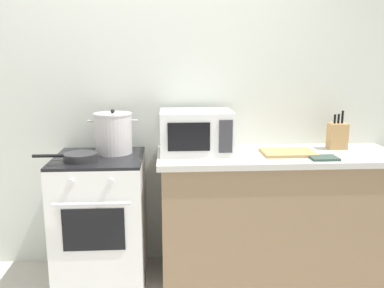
# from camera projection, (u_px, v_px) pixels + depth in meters

# --- Properties ---
(back_wall) EXTENTS (4.40, 0.10, 2.50)m
(back_wall) POSITION_uv_depth(u_px,v_px,m) (190.00, 102.00, 3.15)
(back_wall) COLOR silver
(back_wall) RESTS_ON ground_plane
(lower_cabinet_right) EXTENTS (1.64, 0.56, 0.88)m
(lower_cabinet_right) POSITION_uv_depth(u_px,v_px,m) (275.00, 217.00, 3.01)
(lower_cabinet_right) COLOR #8C7051
(lower_cabinet_right) RESTS_ON ground_plane
(countertop_right) EXTENTS (1.70, 0.60, 0.04)m
(countertop_right) POSITION_uv_depth(u_px,v_px,m) (278.00, 156.00, 2.92)
(countertop_right) COLOR beige
(countertop_right) RESTS_ON lower_cabinet_right
(stove) EXTENTS (0.60, 0.64, 0.92)m
(stove) POSITION_uv_depth(u_px,v_px,m) (101.00, 220.00, 2.91)
(stove) COLOR white
(stove) RESTS_ON ground_plane
(stock_pot) EXTENTS (0.35, 0.27, 0.31)m
(stock_pot) POSITION_uv_depth(u_px,v_px,m) (113.00, 133.00, 2.90)
(stock_pot) COLOR silver
(stock_pot) RESTS_ON stove
(frying_pan) EXTENTS (0.42, 0.22, 0.05)m
(frying_pan) POSITION_uv_depth(u_px,v_px,m) (80.00, 157.00, 2.71)
(frying_pan) COLOR #28282B
(frying_pan) RESTS_ON stove
(microwave) EXTENTS (0.50, 0.37, 0.30)m
(microwave) POSITION_uv_depth(u_px,v_px,m) (196.00, 132.00, 2.91)
(microwave) COLOR white
(microwave) RESTS_ON countertop_right
(cutting_board) EXTENTS (0.36, 0.26, 0.02)m
(cutting_board) POSITION_uv_depth(u_px,v_px,m) (288.00, 153.00, 2.90)
(cutting_board) COLOR tan
(cutting_board) RESTS_ON countertop_right
(knife_block) EXTENTS (0.13, 0.10, 0.28)m
(knife_block) POSITION_uv_depth(u_px,v_px,m) (337.00, 136.00, 3.04)
(knife_block) COLOR tan
(knife_block) RESTS_ON countertop_right
(oven_mitt) EXTENTS (0.18, 0.14, 0.02)m
(oven_mitt) POSITION_uv_depth(u_px,v_px,m) (324.00, 158.00, 2.75)
(oven_mitt) COLOR #384C42
(oven_mitt) RESTS_ON countertop_right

